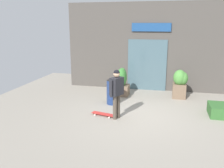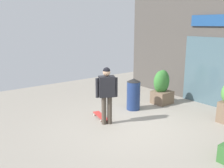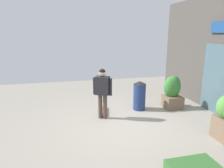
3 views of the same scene
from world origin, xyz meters
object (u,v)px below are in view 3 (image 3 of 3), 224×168
at_px(planter_box_right, 172,91).
at_px(trash_bin, 139,95).
at_px(skateboard, 104,111).
at_px(skateboarder, 102,89).

height_order(planter_box_right, trash_bin, planter_box_right).
xyz_separation_m(skateboard, trash_bin, (0.00, 1.29, 0.45)).
bearing_deg(skateboard, trash_bin, -77.03).
xyz_separation_m(skateboarder, trash_bin, (-0.46, 1.41, -0.45)).
bearing_deg(skateboarder, skateboard, 12.70).
bearing_deg(skateboarder, trash_bin, -44.81).
xyz_separation_m(skateboarder, skateboard, (-0.46, 0.12, -0.91)).
bearing_deg(trash_bin, planter_box_right, 83.76).
relative_size(skateboarder, trash_bin, 1.55).
height_order(skateboard, trash_bin, trash_bin).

